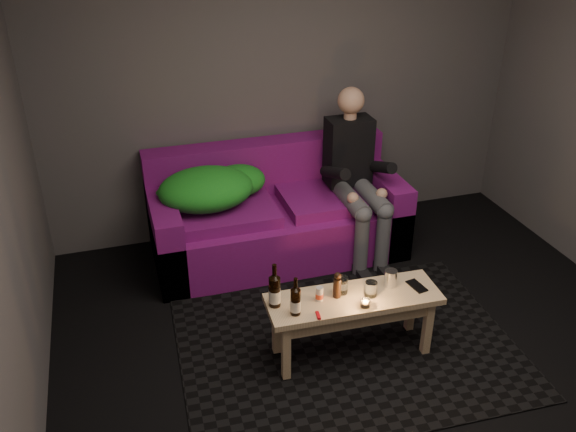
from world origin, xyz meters
The scene contains 17 objects.
floor centered at (0.00, 0.00, 0.00)m, with size 4.50×4.50×0.00m, color black.
room centered at (0.00, 0.47, 1.64)m, with size 4.50×4.50×4.50m.
rug centered at (-0.13, 0.49, 0.00)m, with size 2.17×1.58×0.01m, color black.
sofa centered at (-0.24, 1.82, 0.31)m, with size 1.98×0.89×0.85m.
green_blanket centered at (-0.75, 1.81, 0.64)m, with size 0.87×0.60×0.30m.
person centered at (0.37, 1.66, 0.69)m, with size 0.36×0.82×1.32m.
coffee_table centered at (-0.13, 0.44, 0.36)m, with size 1.10×0.39×0.44m.
beer_bottle_a centered at (-0.62, 0.50, 0.55)m, with size 0.07×0.07×0.29m.
beer_bottle_b centered at (-0.53, 0.38, 0.54)m, with size 0.06×0.06×0.25m.
salt_shaker centered at (-0.35, 0.46, 0.49)m, with size 0.04×0.04×0.09m, color silver.
pepper_mill centered at (-0.23, 0.47, 0.51)m, with size 0.05×0.05×0.13m, color black.
tumbler_back centered at (-0.19, 0.51, 0.49)m, with size 0.09×0.09×0.10m, color white.
tealight centered at (-0.11, 0.32, 0.47)m, with size 0.06×0.06×0.04m.
tumbler_front centered at (-0.03, 0.42, 0.49)m, with size 0.08×0.08×0.10m, color white.
steel_cup centered at (0.13, 0.48, 0.50)m, with size 0.08×0.08×0.11m, color silver.
smartphone centered at (0.29, 0.42, 0.45)m, with size 0.07×0.15×0.01m, color black.
red_lighter centered at (-0.41, 0.32, 0.45)m, with size 0.02×0.07×0.01m, color red.
Camera 1 is at (-1.42, -2.37, 2.66)m, focal length 38.00 mm.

